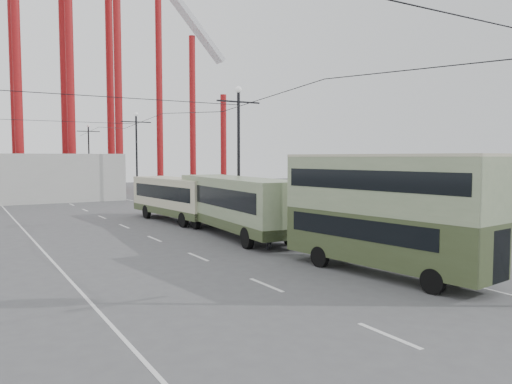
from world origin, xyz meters
TOP-DOWN VIEW (x-y plane):
  - ground at (0.00, 0.00)m, footprint 160.00×160.00m
  - road_markings at (-0.86, 19.70)m, footprint 12.52×120.00m
  - lamp_post_mid at (5.60, 18.00)m, footprint 3.20×0.44m
  - lamp_post_far at (5.60, 40.00)m, footprint 3.20×0.44m
  - lamp_post_distant at (5.60, 62.00)m, footprint 3.20×0.44m
  - roller_coaster at (-2.49, 56.89)m, footprint 52.95×5.00m
  - fairground_shed at (-6.00, 47.00)m, footprint 22.00×10.00m
  - double_decker_bus at (3.85, 3.02)m, footprint 3.36×9.10m
  - single_decker_green at (3.58, 14.61)m, footprint 3.74×12.35m
  - single_decker_cream at (3.09, 22.75)m, footprint 3.35×10.23m
  - pedestrian at (2.96, 10.12)m, footprint 0.72×0.64m

SIDE VIEW (x-z plane):
  - ground at x=0.00m, z-range 0.00..0.00m
  - road_markings at x=-0.86m, z-range 0.00..0.01m
  - pedestrian at x=2.96m, z-range 0.00..1.66m
  - single_decker_cream at x=3.09m, z-range 0.20..3.33m
  - single_decker_green at x=3.58m, z-range 0.22..3.66m
  - fairground_shed at x=-6.00m, z-range 0.00..5.00m
  - double_decker_bus at x=3.85m, z-range 0.29..5.06m
  - lamp_post_mid at x=5.60m, z-range 0.02..9.34m
  - lamp_post_far at x=5.60m, z-range 0.02..9.34m
  - lamp_post_distant at x=5.60m, z-range 0.02..9.34m
  - roller_coaster at x=-2.49m, z-range -4.82..50.66m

